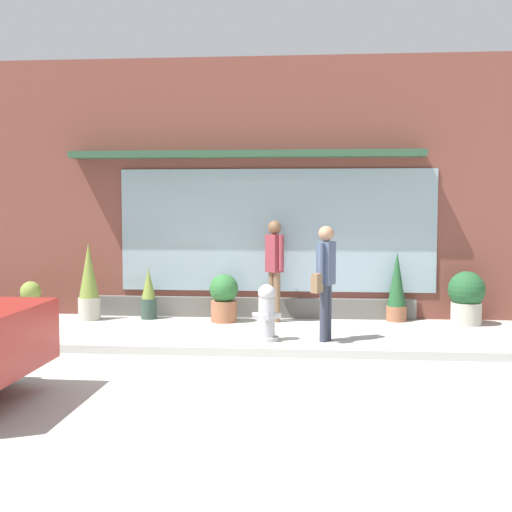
% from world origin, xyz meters
% --- Properties ---
extents(ground_plane, '(60.00, 60.00, 0.00)m').
position_xyz_m(ground_plane, '(0.00, 0.00, 0.00)').
color(ground_plane, '#B2AFA8').
extents(curb_strip, '(14.00, 0.24, 0.12)m').
position_xyz_m(curb_strip, '(0.00, -0.20, 0.06)').
color(curb_strip, '#B2B2AD').
rests_on(curb_strip, ground_plane).
extents(storefront, '(14.00, 0.81, 4.66)m').
position_xyz_m(storefront, '(0.01, 3.19, 2.29)').
color(storefront, brown).
rests_on(storefront, ground_plane).
extents(fire_hydrant, '(0.43, 0.40, 0.85)m').
position_xyz_m(fire_hydrant, '(0.54, 0.84, 0.42)').
color(fire_hydrant, '#B2B2B7').
rests_on(fire_hydrant, ground_plane).
extents(pedestrian_with_handbag, '(0.37, 0.61, 1.73)m').
position_xyz_m(pedestrian_with_handbag, '(1.41, 0.88, 1.01)').
color(pedestrian_with_handbag, '#333847').
rests_on(pedestrian_with_handbag, ground_plane).
extents(pedestrian_passerby, '(0.33, 0.36, 1.76)m').
position_xyz_m(pedestrian_passerby, '(0.54, 2.55, 1.04)').
color(pedestrian_passerby, brown).
rests_on(pedestrian_passerby, ground_plane).
extents(potted_plant_by_entrance, '(0.28, 0.28, 0.92)m').
position_xyz_m(potted_plant_by_entrance, '(-1.71, 2.63, 0.43)').
color(potted_plant_by_entrance, '#33473D').
rests_on(potted_plant_by_entrance, ground_plane).
extents(potted_plant_trailing_edge, '(0.38, 0.38, 0.67)m').
position_xyz_m(potted_plant_trailing_edge, '(-3.81, 2.43, 0.34)').
color(potted_plant_trailing_edge, '#4C4C51').
rests_on(potted_plant_trailing_edge, ground_plane).
extents(potted_plant_window_left, '(0.63, 0.63, 0.91)m').
position_xyz_m(potted_plant_window_left, '(3.82, 2.54, 0.48)').
color(potted_plant_window_left, '#B7B2A3').
rests_on(potted_plant_window_left, ground_plane).
extents(potted_plant_doorstep, '(0.50, 0.50, 0.83)m').
position_xyz_m(potted_plant_doorstep, '(-0.33, 2.43, 0.43)').
color(potted_plant_doorstep, '#9E6042').
rests_on(potted_plant_doorstep, ground_plane).
extents(potted_plant_corner_tall, '(0.35, 0.35, 1.22)m').
position_xyz_m(potted_plant_corner_tall, '(2.67, 2.79, 0.59)').
color(potted_plant_corner_tall, '#9E6042').
rests_on(potted_plant_corner_tall, ground_plane).
extents(potted_plant_low_front, '(0.39, 0.39, 1.36)m').
position_xyz_m(potted_plant_low_front, '(-2.74, 2.42, 0.65)').
color(potted_plant_low_front, '#B7B2A3').
rests_on(potted_plant_low_front, ground_plane).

